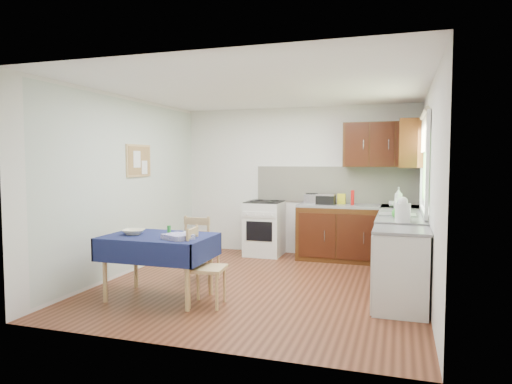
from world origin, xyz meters
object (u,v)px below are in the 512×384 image
(chair_far, at_px, (201,247))
(dish_rack, at_px, (397,213))
(dining_table, at_px, (159,244))
(chair_near, at_px, (203,264))
(sandwich_press, at_px, (326,199))
(kettle, at_px, (403,211))
(toaster, at_px, (312,199))

(chair_far, xyz_separation_m, dish_rack, (2.46, 0.65, 0.45))
(dining_table, height_order, chair_near, chair_near)
(chair_far, relative_size, chair_near, 1.02)
(sandwich_press, relative_size, dish_rack, 0.64)
(kettle, bearing_deg, chair_far, 179.92)
(sandwich_press, bearing_deg, kettle, -70.79)
(dish_rack, relative_size, kettle, 1.55)
(dish_rack, bearing_deg, kettle, -88.93)
(dining_table, relative_size, chair_near, 1.40)
(dining_table, bearing_deg, sandwich_press, 54.91)
(sandwich_press, distance_m, dish_rack, 1.64)
(toaster, bearing_deg, sandwich_press, 18.97)
(sandwich_press, bearing_deg, chair_far, -138.91)
(dining_table, relative_size, toaster, 5.31)
(toaster, distance_m, dish_rack, 1.78)
(toaster, xyz_separation_m, sandwich_press, (0.22, 0.03, 0.00))
(dining_table, distance_m, dish_rack, 3.02)
(dining_table, bearing_deg, kettle, 11.20)
(chair_near, height_order, sandwich_press, sandwich_press)
(dining_table, relative_size, kettle, 4.21)
(chair_far, relative_size, sandwich_press, 3.07)
(chair_near, bearing_deg, chair_far, 19.14)
(dining_table, xyz_separation_m, sandwich_press, (1.51, 2.67, 0.35))
(chair_near, relative_size, dish_rack, 1.93)
(toaster, bearing_deg, chair_far, -111.76)
(dining_table, distance_m, chair_near, 0.62)
(sandwich_press, relative_size, kettle, 1.00)
(chair_far, relative_size, toaster, 3.86)
(chair_far, height_order, dish_rack, dish_rack)
(dining_table, height_order, chair_far, chair_far)
(chair_far, relative_size, dish_rack, 1.97)
(chair_far, distance_m, sandwich_press, 2.35)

